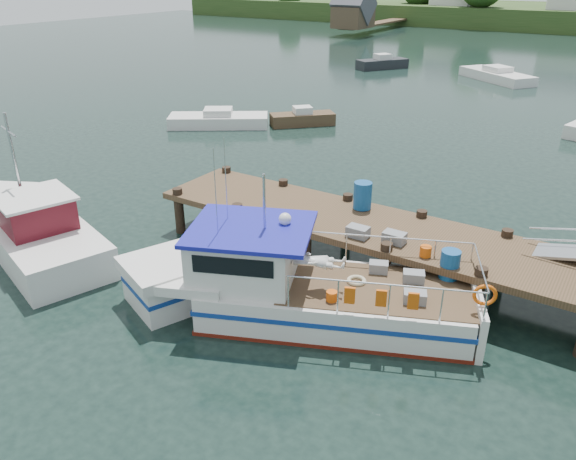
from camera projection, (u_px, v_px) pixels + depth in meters
The scene contains 7 objects.
ground_plane at pixel (341, 258), 17.54m from camera, with size 160.00×160.00×0.00m, color black.
lobster_boat at pixel (291, 287), 14.33m from camera, with size 9.16×5.69×4.57m.
work_boat at pixel (32, 228), 17.94m from camera, with size 8.15×4.49×4.31m.
moored_rowboat at pixel (302, 118), 32.10m from camera, with size 3.42×3.45×1.05m.
moored_a at pixel (219, 120), 31.82m from camera, with size 5.64×4.67×1.02m.
moored_d at pixel (497, 75), 44.63m from camera, with size 6.71×5.76×1.13m.
moored_e at pixel (382, 63), 49.91m from camera, with size 3.84×4.70×1.27m.
Camera 1 is at (7.01, -13.92, 8.25)m, focal length 35.00 mm.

